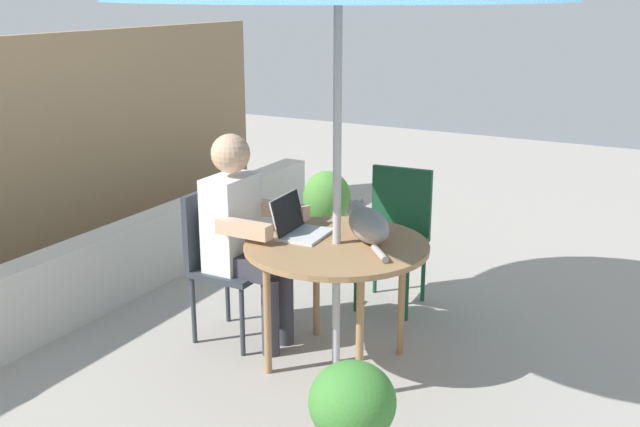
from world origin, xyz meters
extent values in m
plane|color=gray|center=(0.00, 0.00, 0.00)|extent=(14.00, 14.00, 0.00)
cube|color=#937756|center=(0.00, 2.45, 0.85)|extent=(5.48, 0.08, 1.71)
cube|color=beige|center=(0.00, 1.69, 0.25)|extent=(4.93, 0.20, 0.49)
cylinder|color=#9E754C|center=(0.00, 0.00, 0.69)|extent=(0.99, 0.99, 0.03)
cylinder|color=#9E754C|center=(0.27, 0.27, 0.34)|extent=(0.04, 0.04, 0.67)
cylinder|color=#9E754C|center=(-0.27, 0.27, 0.34)|extent=(0.04, 0.04, 0.67)
cylinder|color=#9E754C|center=(-0.27, -0.27, 0.34)|extent=(0.04, 0.04, 0.67)
cylinder|color=#9E754C|center=(0.27, -0.27, 0.34)|extent=(0.04, 0.04, 0.67)
cylinder|color=#B7B7BC|center=(0.00, 0.00, 1.05)|extent=(0.04, 0.04, 2.09)
cube|color=#33383F|center=(0.00, 0.67, 0.43)|extent=(0.40, 0.40, 0.04)
cube|color=#33383F|center=(0.00, 0.85, 0.67)|extent=(0.40, 0.04, 0.44)
cylinder|color=#33383F|center=(0.17, 0.84, 0.21)|extent=(0.03, 0.03, 0.41)
cylinder|color=#33383F|center=(-0.17, 0.84, 0.21)|extent=(0.03, 0.03, 0.41)
cylinder|color=#33383F|center=(-0.17, 0.50, 0.21)|extent=(0.03, 0.03, 0.41)
cylinder|color=#33383F|center=(0.17, 0.50, 0.21)|extent=(0.03, 0.03, 0.41)
cube|color=#194C2D|center=(0.87, 0.05, 0.43)|extent=(0.42, 0.42, 0.04)
cube|color=#194C2D|center=(1.05, 0.06, 0.67)|extent=(0.06, 0.40, 0.44)
cylinder|color=#194C2D|center=(1.05, -0.11, 0.21)|extent=(0.03, 0.03, 0.41)
cylinder|color=#194C2D|center=(1.03, 0.23, 0.21)|extent=(0.03, 0.03, 0.41)
cylinder|color=#194C2D|center=(0.69, 0.21, 0.21)|extent=(0.03, 0.03, 0.41)
cylinder|color=#194C2D|center=(0.71, -0.13, 0.21)|extent=(0.03, 0.03, 0.41)
cube|color=white|center=(0.00, 0.67, 0.72)|extent=(0.34, 0.20, 0.54)
sphere|color=#DBAD89|center=(0.00, 0.66, 1.12)|extent=(0.22, 0.22, 0.22)
cube|color=#383842|center=(-0.08, 0.52, 0.50)|extent=(0.12, 0.30, 0.12)
cylinder|color=#383842|center=(-0.08, 0.37, 0.23)|extent=(0.10, 0.10, 0.45)
cube|color=#383842|center=(0.08, 0.52, 0.50)|extent=(0.12, 0.30, 0.12)
cylinder|color=#383842|center=(0.08, 0.37, 0.23)|extent=(0.10, 0.10, 0.45)
cube|color=#DBAD89|center=(-0.20, 0.45, 0.77)|extent=(0.08, 0.32, 0.08)
cube|color=#DBAD89|center=(0.20, 0.45, 0.77)|extent=(0.08, 0.32, 0.08)
cube|color=silver|center=(0.03, 0.21, 0.71)|extent=(0.31, 0.24, 0.02)
cube|color=black|center=(0.02, 0.31, 0.82)|extent=(0.30, 0.08, 0.20)
cube|color=silver|center=(0.02, 0.32, 0.82)|extent=(0.30, 0.08, 0.20)
ellipsoid|color=gray|center=(0.12, -0.13, 0.79)|extent=(0.42, 0.41, 0.17)
sphere|color=gray|center=(0.29, 0.03, 0.81)|extent=(0.11, 0.11, 0.11)
ellipsoid|color=white|center=(0.20, -0.05, 0.75)|extent=(0.17, 0.17, 0.09)
cylinder|color=gray|center=(-0.10, -0.29, 0.73)|extent=(0.16, 0.15, 0.04)
cone|color=gray|center=(0.31, 0.00, 0.86)|extent=(0.04, 0.04, 0.03)
cone|color=gray|center=(0.27, 0.05, 0.86)|extent=(0.04, 0.04, 0.03)
ellipsoid|color=#3D7F33|center=(-1.00, -0.59, 0.44)|extent=(0.35, 0.35, 0.32)
cylinder|color=#595654|center=(1.62, 0.91, 0.13)|extent=(0.27, 0.27, 0.27)
ellipsoid|color=#4C8C38|center=(1.62, 0.91, 0.44)|extent=(0.37, 0.37, 0.41)
camera|label=1|loc=(-3.36, -1.72, 2.00)|focal=42.30mm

